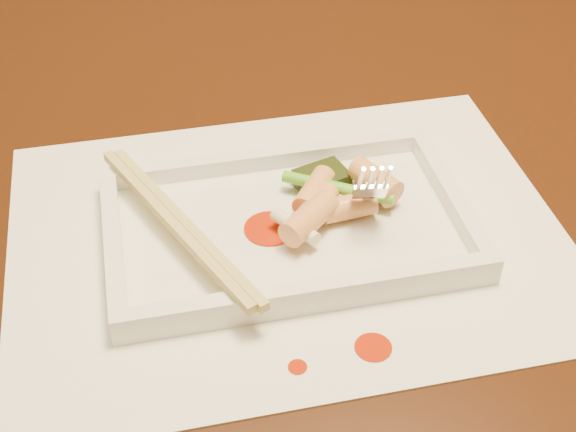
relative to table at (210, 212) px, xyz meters
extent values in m
cube|color=black|center=(0.00, 0.00, 0.08)|extent=(1.40, 0.90, 0.04)
cylinder|color=black|center=(0.62, 0.37, -0.29)|extent=(0.07, 0.07, 0.71)
cube|color=white|center=(0.04, -0.16, 0.10)|extent=(0.40, 0.30, 0.00)
cylinder|color=#BA2405|center=(0.07, -0.27, 0.10)|extent=(0.02, 0.02, 0.00)
cylinder|color=#BA2405|center=(0.02, -0.28, 0.10)|extent=(0.01, 0.01, 0.00)
cube|color=white|center=(0.04, -0.16, 0.11)|extent=(0.26, 0.16, 0.01)
cube|color=white|center=(0.04, -0.08, 0.12)|extent=(0.26, 0.01, 0.01)
cube|color=white|center=(0.04, -0.23, 0.12)|extent=(0.26, 0.01, 0.01)
cube|color=white|center=(-0.08, -0.16, 0.12)|extent=(0.01, 0.14, 0.01)
cube|color=white|center=(0.17, -0.16, 0.12)|extent=(0.01, 0.14, 0.01)
cube|color=black|center=(0.08, -0.12, 0.12)|extent=(0.04, 0.04, 0.01)
cylinder|color=#EAEACC|center=(0.04, -0.17, 0.12)|extent=(0.03, 0.04, 0.01)
cylinder|color=#46A31A|center=(0.08, -0.14, 0.12)|extent=(0.08, 0.05, 0.01)
cube|color=tan|center=(-0.04, -0.16, 0.13)|extent=(0.09, 0.18, 0.01)
cube|color=tan|center=(-0.03, -0.16, 0.13)|extent=(0.09, 0.18, 0.01)
cylinder|color=#BA2405|center=(0.03, -0.16, 0.11)|extent=(0.04, 0.04, 0.00)
cylinder|color=#FABD74|center=(0.09, -0.16, 0.12)|extent=(0.04, 0.02, 0.02)
cylinder|color=#FABD74|center=(0.07, -0.13, 0.12)|extent=(0.04, 0.05, 0.02)
cylinder|color=#FABD74|center=(0.05, -0.17, 0.13)|extent=(0.05, 0.05, 0.02)
cylinder|color=#FABD74|center=(0.11, -0.14, 0.12)|extent=(0.03, 0.05, 0.02)
cylinder|color=#FABD74|center=(0.06, -0.15, 0.12)|extent=(0.04, 0.04, 0.02)
cylinder|color=#FABD74|center=(0.11, -0.14, 0.13)|extent=(0.04, 0.05, 0.02)
camera|label=1|loc=(-0.05, -0.58, 0.50)|focal=50.00mm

